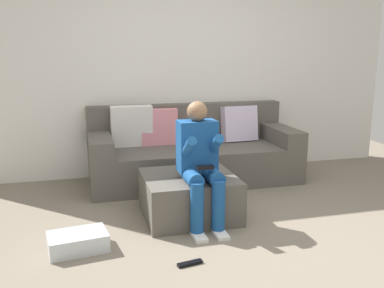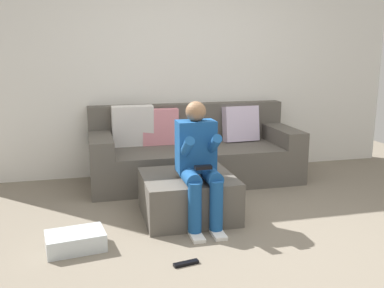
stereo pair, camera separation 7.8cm
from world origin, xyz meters
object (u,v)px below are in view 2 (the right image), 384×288
remote_near_ottoman (186,263)px  ottoman (188,196)px  person_seated (199,160)px  storage_bin (75,241)px  couch_sectional (193,153)px

remote_near_ottoman → ottoman: bearing=65.1°
person_seated → storage_bin: (-1.03, -0.26, -0.51)m
storage_bin → ottoman: bearing=24.7°
couch_sectional → ottoman: couch_sectional is taller
ottoman → storage_bin: ottoman is taller
ottoman → remote_near_ottoman: bearing=-104.2°
couch_sectional → storage_bin: (-1.31, -1.55, -0.25)m
couch_sectional → ottoman: 1.15m
ottoman → storage_bin: bearing=-155.3°
couch_sectional → remote_near_ottoman: 2.08m
ottoman → person_seated: (0.05, -0.20, 0.38)m
ottoman → storage_bin: 1.09m
ottoman → person_seated: 0.43m
couch_sectional → storage_bin: couch_sectional is taller
ottoman → storage_bin: size_ratio=1.88×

